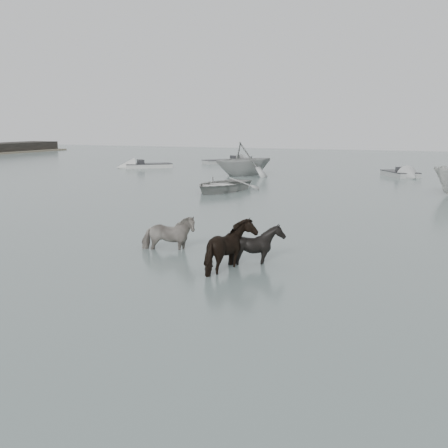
{
  "coord_description": "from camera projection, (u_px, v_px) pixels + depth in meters",
  "views": [
    {
      "loc": [
        6.54,
        -15.08,
        3.95
      ],
      "look_at": [
        0.26,
        0.0,
        1.0
      ],
      "focal_mm": 45.0,
      "sensor_mm": 36.0,
      "label": 1
    }
  ],
  "objects": [
    {
      "name": "ground",
      "position": [
        216.0,
        256.0,
        16.88
      ],
      "size": [
        140.0,
        140.0,
        0.0
      ],
      "primitive_type": "plane",
      "color": "#566663",
      "rests_on": "ground"
    },
    {
      "name": "pony_pinto",
      "position": [
        168.0,
        227.0,
        17.56
      ],
      "size": [
        1.92,
        1.37,
        1.48
      ],
      "primitive_type": "imported",
      "rotation": [
        0.0,
        0.0,
        1.94
      ],
      "color": "black",
      "rests_on": "ground"
    },
    {
      "name": "pony_dark",
      "position": [
        232.0,
        241.0,
        15.1
      ],
      "size": [
        1.78,
        1.93,
        1.61
      ],
      "primitive_type": "imported",
      "rotation": [
        0.0,
        0.0,
        1.87
      ],
      "color": "black",
      "rests_on": "ground"
    },
    {
      "name": "pony_black",
      "position": [
        257.0,
        239.0,
        15.85
      ],
      "size": [
        1.49,
        1.38,
        1.41
      ],
      "primitive_type": "imported",
      "rotation": [
        0.0,
        0.0,
        1.36
      ],
      "color": "black",
      "rests_on": "ground"
    },
    {
      "name": "rowboat_lead",
      "position": [
        222.0,
        183.0,
        32.8
      ],
      "size": [
        4.1,
        5.22,
        0.98
      ],
      "primitive_type": "imported",
      "rotation": [
        0.0,
        0.0,
        -0.16
      ],
      "color": "#AEAEA9",
      "rests_on": "ground"
    },
    {
      "name": "rowboat_trail",
      "position": [
        244.0,
        158.0,
        42.53
      ],
      "size": [
        6.42,
        6.61,
        2.66
      ],
      "primitive_type": "imported",
      "rotation": [
        0.0,
        0.0,
        2.55
      ],
      "color": "#A7A9A7",
      "rests_on": "ground"
    },
    {
      "name": "skiff_outer",
      "position": [
        148.0,
        164.0,
        49.95
      ],
      "size": [
        5.35,
        4.89,
        0.75
      ],
      "primitive_type": null,
      "rotation": [
        0.0,
        0.0,
        3.85
      ],
      "color": "#B7B7B2",
      "rests_on": "ground"
    },
    {
      "name": "skiff_mid",
      "position": [
        400.0,
        171.0,
        41.97
      ],
      "size": [
        3.86,
        4.96,
        0.75
      ],
      "primitive_type": null,
      "rotation": [
        0.0,
        0.0,
        -1.03
      ],
      "color": "#989B98",
      "rests_on": "ground"
    },
    {
      "name": "skiff_far",
      "position": [
        227.0,
        160.0,
        55.46
      ],
      "size": [
        5.59,
        6.3,
        0.75
      ],
      "primitive_type": null,
      "rotation": [
        0.0,
        0.0,
        0.88
      ],
      "color": "#959794",
      "rests_on": "ground"
    }
  ]
}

